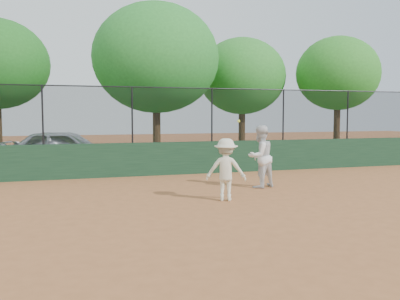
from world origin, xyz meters
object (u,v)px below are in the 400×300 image
object	(u,v)px
tree_3	(242,76)
parked_car	(66,150)
player_second	(260,156)
tree_4	(338,74)
tree_2	(156,58)
player_main	(226,170)

from	to	relation	value
tree_3	parked_car	bearing A→B (deg)	-156.25
player_second	tree_4	world-z (taller)	tree_4
parked_car	tree_3	size ratio (longest dim) A/B	0.75
parked_car	tree_3	xyz separation A→B (m)	(9.34, 4.11, 3.46)
parked_car	tree_2	xyz separation A→B (m)	(4.15, 2.09, 3.99)
tree_4	player_second	bearing A→B (deg)	-135.35
tree_3	tree_4	size ratio (longest dim) A/B	0.99
player_main	tree_4	bearing A→B (deg)	44.33
player_main	tree_3	size ratio (longest dim) A/B	0.33
parked_car	tree_2	bearing A→B (deg)	-48.25
tree_2	tree_4	bearing A→B (deg)	1.72
tree_2	tree_4	world-z (taller)	tree_2
player_second	tree_3	world-z (taller)	tree_3
tree_2	tree_3	world-z (taller)	tree_2
player_main	tree_2	distance (m)	10.67
parked_car	tree_4	world-z (taller)	tree_4
tree_2	tree_3	xyz separation A→B (m)	(5.20, 2.02, -0.53)
player_second	tree_3	distance (m)	11.50
tree_2	player_main	bearing A→B (deg)	-92.15
player_second	tree_3	size ratio (longest dim) A/B	0.30
parked_car	tree_3	bearing A→B (deg)	-51.23
tree_3	tree_4	bearing A→B (deg)	-19.49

